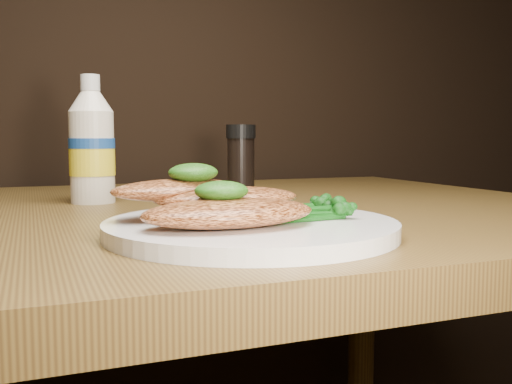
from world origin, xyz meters
name	(u,v)px	position (x,y,z in m)	size (l,w,h in m)	color
plate	(251,228)	(0.06, 0.82, 0.76)	(0.27, 0.27, 0.01)	white
chicken_front	(229,213)	(0.03, 0.79, 0.78)	(0.15, 0.08, 0.02)	#CA7440
chicken_mid	(226,198)	(0.04, 0.84, 0.78)	(0.14, 0.07, 0.02)	#CA7440
chicken_back	(178,190)	(0.00, 0.86, 0.79)	(0.13, 0.07, 0.02)	#CA7440
pesto_front	(221,191)	(0.02, 0.80, 0.79)	(0.05, 0.04, 0.02)	black
pesto_back	(193,173)	(0.01, 0.85, 0.81)	(0.05, 0.04, 0.02)	black
broccolini_bundle	(290,208)	(0.10, 0.81, 0.77)	(0.14, 0.10, 0.02)	#104A11
mayo_bottle	(92,139)	(-0.05, 1.14, 0.84)	(0.06, 0.06, 0.17)	#F3E8CE
pepper_grinder	(241,161)	(0.17, 1.15, 0.80)	(0.04, 0.04, 0.11)	black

